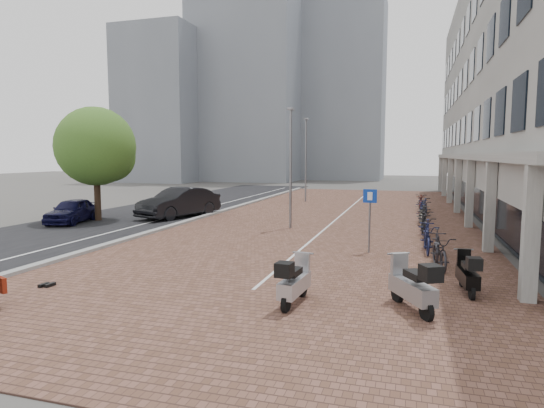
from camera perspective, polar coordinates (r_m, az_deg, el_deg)
The scene contains 19 objects.
ground at distance 15.71m, azimuth -6.37°, elevation -6.93°, with size 140.00×140.00×0.00m, color #474442.
plaza_brick at distance 26.61m, azimuth 7.88°, elevation -1.59°, with size 14.50×42.00×0.04m, color brown.
street_asphalt at distance 30.30m, azimuth -13.14°, elevation -0.78°, with size 8.00×50.00×0.03m, color black.
curb at distance 28.56m, azimuth -6.34°, elevation -0.93°, with size 0.35×42.00×0.14m, color gray.
lane_line at distance 29.36m, azimuth -9.75°, elevation -0.89°, with size 0.12×44.00×0.00m, color white.
parking_line at distance 26.58m, azimuth 8.30°, elevation -1.55°, with size 0.10×30.00×0.00m, color white.
office_building at distance 31.24m, azimuth 30.35°, elevation 14.30°, with size 8.40×40.00×15.00m.
bg_towers at distance 67.04m, azimuth -1.19°, elevation 15.00°, with size 33.00×23.00×32.00m.
car_navy at distance 26.23m, azimuth -23.46°, elevation -0.76°, with size 1.51×3.76×1.28m, color #0F0E34.
car_dark at distance 26.75m, azimuth -11.37°, elevation 0.18°, with size 1.78×5.11×1.68m, color black.
shoes at distance 13.86m, azimuth -26.10°, elevation -9.07°, with size 0.41×0.34×0.10m, color black, non-canonical shape.
scooter_front at distance 10.99m, azimuth 2.80°, elevation -9.42°, with size 0.53×1.71×1.17m, color #B3B3B9, non-canonical shape.
scooter_mid at distance 12.83m, azimuth 23.01°, elevation -7.85°, with size 0.49×1.58×1.08m, color black, non-canonical shape.
scooter_back at distance 10.97m, azimuth 16.92°, elevation -9.51°, with size 0.57×1.82×1.25m, color gray, non-canonical shape.
parking_sign at distance 16.82m, azimuth 11.97°, elevation -0.84°, with size 0.48×0.11×2.32m.
lamp_near at distance 21.98m, azimuth 2.31°, elevation 4.27°, with size 0.12×0.12×5.69m, color slate.
lamp_far at distance 34.92m, azimuth 4.19°, elevation 5.36°, with size 0.12×0.12×6.23m, color slate.
street_tree at distance 26.45m, azimuth -20.62°, elevation 6.40°, with size 4.18×4.18×6.08m.
bike_row at distance 23.32m, azimuth 18.34°, elevation -1.65°, with size 1.23×18.11×1.05m.
Camera 1 is at (6.05, -14.07, 3.52)m, focal length 30.50 mm.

